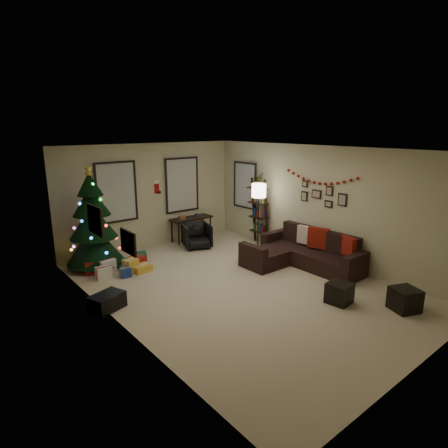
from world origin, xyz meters
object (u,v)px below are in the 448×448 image
(desk_chair, at_px, (197,236))
(christmas_tree, at_px, (93,225))
(sofa, at_px, (301,254))
(desk, at_px, (191,220))
(bookshelf, at_px, (259,213))

(desk_chair, bearing_deg, christmas_tree, -167.15)
(christmas_tree, distance_m, sofa, 4.74)
(christmas_tree, distance_m, desk_chair, 2.69)
(desk, bearing_deg, bookshelf, -49.25)
(christmas_tree, bearing_deg, sofa, -38.39)
(sofa, height_order, desk, sofa)
(desk, bearing_deg, christmas_tree, -173.28)
(christmas_tree, relative_size, desk, 1.94)
(desk, height_order, desk_chair, desk)
(sofa, relative_size, desk_chair, 3.81)
(christmas_tree, height_order, desk_chair, christmas_tree)
(desk_chair, bearing_deg, bookshelf, -7.55)
(christmas_tree, bearing_deg, bookshelf, -14.89)
(sofa, relative_size, bookshelf, 1.38)
(desk_chair, xyz_separation_m, bookshelf, (1.51, -0.78, 0.54))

